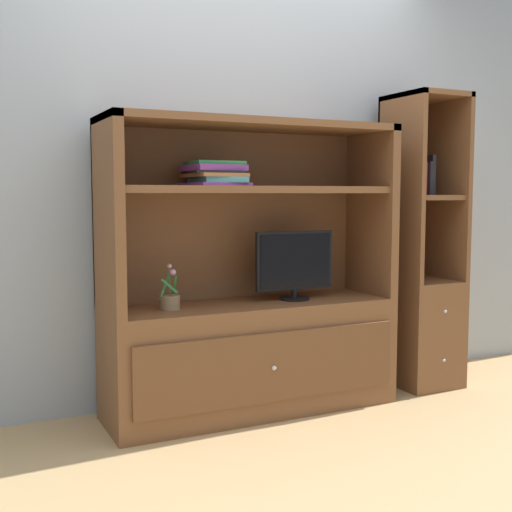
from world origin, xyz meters
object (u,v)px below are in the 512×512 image
(potted_plant, at_px, (170,300))
(tv_monitor, at_px, (295,263))
(bookshelf_tall, at_px, (420,287))
(upright_book_row, at_px, (417,176))
(magazine_stack, at_px, (214,174))
(media_console, at_px, (251,320))

(potted_plant, bearing_deg, tv_monitor, -1.09)
(bookshelf_tall, bearing_deg, tv_monitor, -178.19)
(tv_monitor, height_order, upright_book_row, upright_book_row)
(magazine_stack, relative_size, upright_book_row, 1.29)
(media_console, distance_m, bookshelf_tall, 1.13)
(tv_monitor, bearing_deg, media_console, 173.97)
(potted_plant, xyz_separation_m, upright_book_row, (1.53, 0.01, 0.63))
(magazine_stack, bearing_deg, tv_monitor, -2.06)
(potted_plant, distance_m, magazine_stack, 0.67)
(bookshelf_tall, xyz_separation_m, upright_book_row, (-0.05, -0.01, 0.66))
(tv_monitor, xyz_separation_m, bookshelf_tall, (0.88, 0.03, -0.18))
(potted_plant, xyz_separation_m, bookshelf_tall, (1.58, 0.01, -0.03))
(potted_plant, bearing_deg, bookshelf_tall, 0.53)
(bookshelf_tall, bearing_deg, magazine_stack, -179.51)
(tv_monitor, xyz_separation_m, magazine_stack, (-0.46, 0.02, 0.47))
(tv_monitor, distance_m, potted_plant, 0.72)
(upright_book_row, bearing_deg, bookshelf_tall, 10.59)
(magazine_stack, xyz_separation_m, bookshelf_tall, (1.34, 0.01, -0.66))
(tv_monitor, bearing_deg, upright_book_row, 1.28)
(tv_monitor, bearing_deg, magazine_stack, 177.94)
(magazine_stack, bearing_deg, upright_book_row, 0.10)
(potted_plant, bearing_deg, media_console, 1.61)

